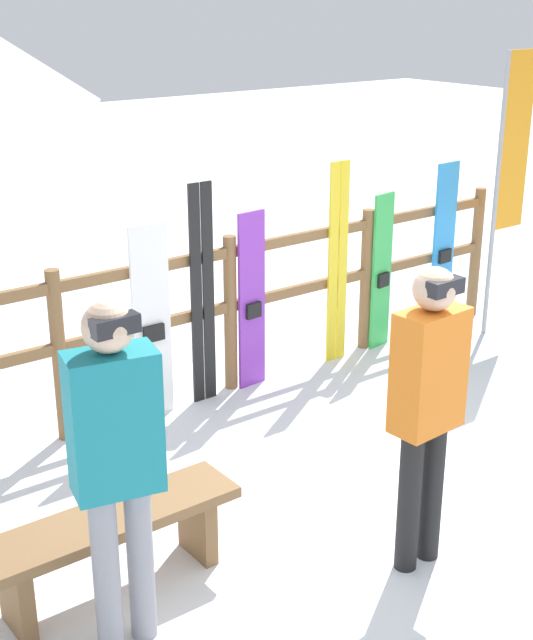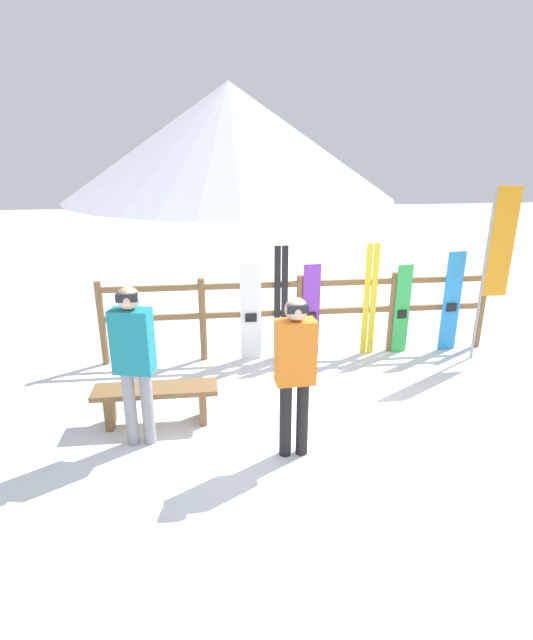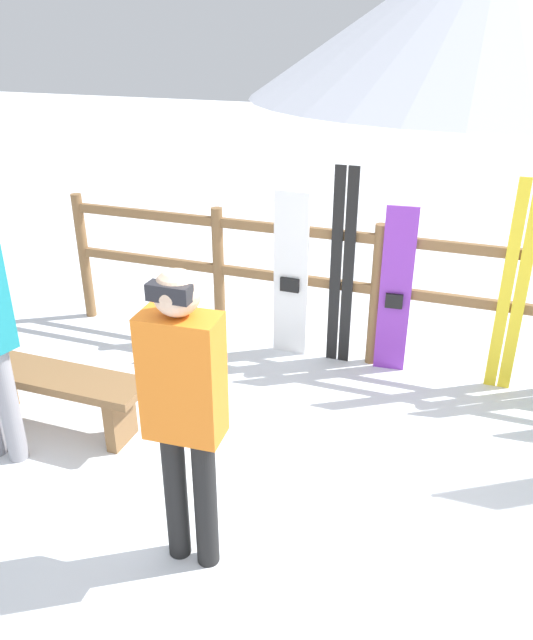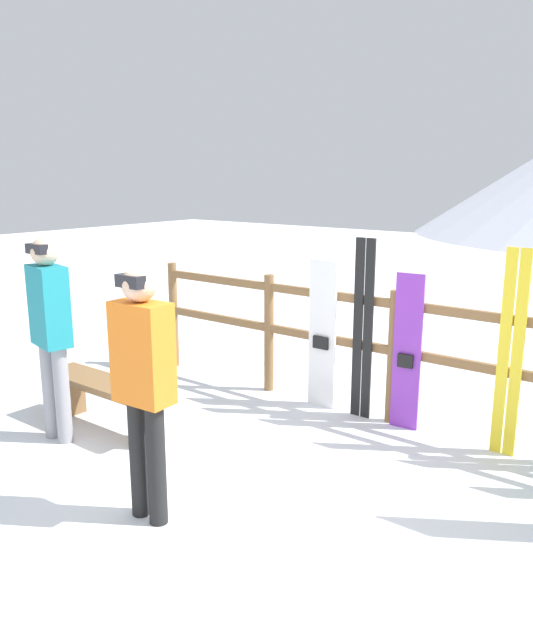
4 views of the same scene
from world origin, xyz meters
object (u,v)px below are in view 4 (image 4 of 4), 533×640
at_px(snowboard_white, 322,335).
at_px(snowboard_purple, 407,353).
at_px(ski_pair_yellow, 510,354).
at_px(person_orange, 143,375).
at_px(person_teal, 50,323).
at_px(bench, 104,393).
at_px(ski_pair_black, 363,330).

height_order(snowboard_white, snowboard_purple, snowboard_white).
relative_size(snowboard_white, snowboard_purple, 1.03).
bearing_deg(ski_pair_yellow, person_orange, -122.14).
xyz_separation_m(person_teal, snowboard_purple, (2.23, 2.05, -0.33)).
xyz_separation_m(person_orange, ski_pair_yellow, (1.53, 2.43, -0.16)).
bearing_deg(bench, snowboard_white, 53.73).
distance_m(bench, snowboard_white, 2.09).
bearing_deg(snowboard_white, snowboard_purple, -0.00).
bearing_deg(person_teal, ski_pair_black, 48.98).
distance_m(bench, ski_pair_yellow, 3.44).
height_order(person_teal, snowboard_white, person_teal).
distance_m(snowboard_white, ski_pair_black, 0.45).
bearing_deg(ski_pair_yellow, snowboard_purple, -179.77).
relative_size(bench, person_orange, 0.82).
height_order(bench, ski_pair_black, ski_pair_black).
relative_size(person_orange, snowboard_purple, 1.20).
height_order(person_teal, person_orange, person_teal).
bearing_deg(snowboard_purple, person_teal, -137.44).
bearing_deg(snowboard_purple, ski_pair_black, 179.55).
distance_m(person_teal, snowboard_white, 2.47).
relative_size(bench, ski_pair_black, 0.82).
distance_m(person_orange, snowboard_purple, 2.54).
height_order(person_teal, snowboard_purple, person_teal).
relative_size(snowboard_white, ski_pair_yellow, 0.86).
relative_size(bench, snowboard_purple, 0.99).
bearing_deg(snowboard_white, person_orange, -84.67).
distance_m(ski_pair_black, ski_pair_yellow, 1.32).
distance_m(person_teal, ski_pair_black, 2.73).
height_order(bench, person_orange, person_orange).
distance_m(snowboard_purple, ski_pair_yellow, 0.89).
height_order(ski_pair_black, snowboard_purple, ski_pair_black).
xyz_separation_m(ski_pair_black, snowboard_purple, (0.45, -0.00, -0.14)).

